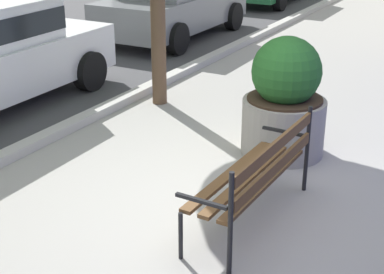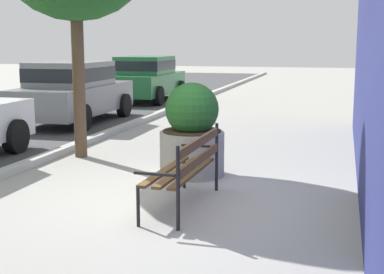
# 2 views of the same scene
# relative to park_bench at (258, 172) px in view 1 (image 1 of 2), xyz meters

# --- Properties ---
(ground_plane) EXTENTS (80.00, 80.00, 0.00)m
(ground_plane) POSITION_rel_park_bench_xyz_m (0.18, 0.26, -0.54)
(ground_plane) COLOR #9E9B93
(curb_stone) EXTENTS (60.00, 0.20, 0.12)m
(curb_stone) POSITION_rel_park_bench_xyz_m (0.18, 3.16, -0.48)
(curb_stone) COLOR #B2AFA8
(curb_stone) RESTS_ON ground
(park_bench) EXTENTS (1.81, 0.57, 0.95)m
(park_bench) POSITION_rel_park_bench_xyz_m (0.00, 0.00, 0.00)
(park_bench) COLOR brown
(park_bench) RESTS_ON ground
(concrete_planter) EXTENTS (1.00, 1.00, 1.44)m
(concrete_planter) POSITION_rel_park_bench_xyz_m (1.70, 0.40, 0.11)
(concrete_planter) COLOR gray
(concrete_planter) RESTS_ON ground
(parked_car_grey) EXTENTS (4.12, 1.97, 1.56)m
(parked_car_grey) POSITION_rel_park_bench_xyz_m (6.47, 4.85, 0.30)
(parked_car_grey) COLOR slate
(parked_car_grey) RESTS_ON ground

